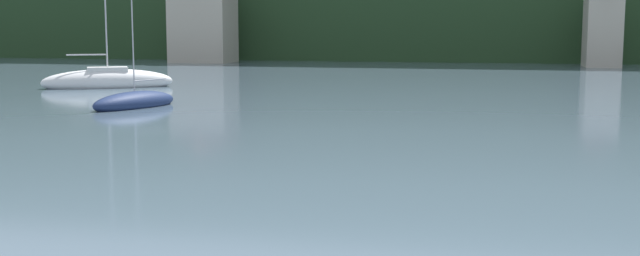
# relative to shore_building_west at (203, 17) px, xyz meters

# --- Properties ---
(shore_building_west) EXTENTS (6.63, 5.24, 10.01)m
(shore_building_west) POSITION_rel_shore_building_west_xyz_m (0.00, 0.00, 0.00)
(shore_building_west) COLOR #BCB29E
(shore_building_west) RESTS_ON ground_plane
(shore_building_westcentral) EXTENTS (3.36, 5.77, 8.20)m
(shore_building_westcentral) POSITION_rel_shore_building_west_xyz_m (40.98, 0.26, -0.87)
(shore_building_westcentral) COLOR #BCB29E
(shore_building_westcentral) RESTS_ON ground_plane
(sailboat_far_3) EXTENTS (3.14, 5.34, 6.99)m
(sailboat_far_3) POSITION_rel_shore_building_west_xyz_m (14.41, -45.06, -4.60)
(sailboat_far_3) COLOR navy
(sailboat_far_3) RESTS_ON ground_plane
(sailboat_far_7) EXTENTS (8.13, 6.13, 12.06)m
(sailboat_far_7) POSITION_rel_shore_building_west_xyz_m (7.08, -34.16, -4.43)
(sailboat_far_7) COLOR white
(sailboat_far_7) RESTS_ON ground_plane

